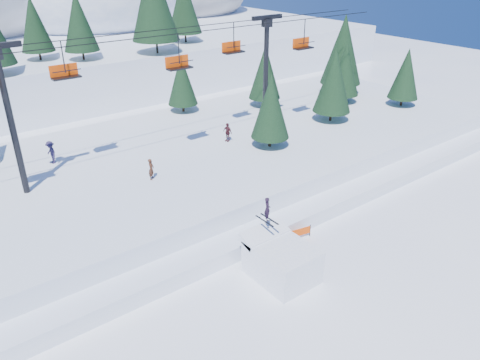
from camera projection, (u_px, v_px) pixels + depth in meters
ground at (293, 304)px, 26.32m from camera, size 160.00×160.00×0.00m
mid_shelf at (144, 174)px, 38.56m from camera, size 70.00×22.00×2.50m
berm at (213, 234)px, 31.76m from camera, size 70.00×6.00×1.10m
jump_kicker at (281, 260)px, 28.12m from camera, size 3.18×4.39×4.74m
chairlift at (149, 75)px, 35.70m from camera, size 46.00×3.21×10.28m
conifer_stand at (136, 106)px, 36.96m from camera, size 63.05×16.19×9.01m
distant_skiers at (116, 152)px, 37.36m from camera, size 33.32×8.42×1.87m
banner_near at (293, 234)px, 31.77m from camera, size 2.81×0.61×0.90m
banner_far at (339, 193)px, 37.07m from camera, size 2.85×0.25×0.90m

